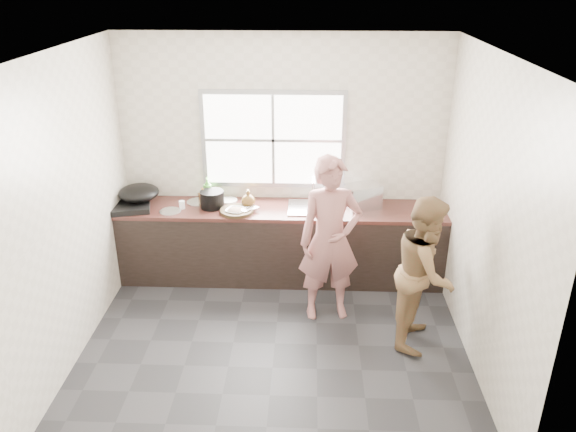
{
  "coord_description": "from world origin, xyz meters",
  "views": [
    {
      "loc": [
        0.3,
        -4.39,
        3.31
      ],
      "look_at": [
        0.1,
        0.65,
        1.05
      ],
      "focal_mm": 35.0,
      "sensor_mm": 36.0,
      "label": 1
    }
  ],
  "objects_px": {
    "bottle_brown_short": "(248,199)",
    "pot_lid_left": "(170,211)",
    "black_pot": "(212,199)",
    "dish_rack": "(363,196)",
    "woman": "(330,245)",
    "bottle_green": "(208,190)",
    "bowl_held": "(333,214)",
    "pot_lid_right": "(198,202)",
    "bowl_mince": "(235,211)",
    "glass_jar": "(182,205)",
    "cutting_board": "(237,211)",
    "bowl_crabs": "(329,214)",
    "burner": "(131,206)",
    "plate_food": "(228,200)",
    "person_side": "(425,272)",
    "wok": "(139,193)",
    "bottle_brown_tall": "(203,197)"
  },
  "relations": [
    {
      "from": "bottle_green",
      "to": "burner",
      "type": "distance_m",
      "value": 0.86
    },
    {
      "from": "black_pot",
      "to": "dish_rack",
      "type": "bearing_deg",
      "value": 2.0
    },
    {
      "from": "bowl_mince",
      "to": "glass_jar",
      "type": "xyz_separation_m",
      "value": [
        -0.6,
        0.11,
        0.02
      ]
    },
    {
      "from": "black_pot",
      "to": "pot_lid_right",
      "type": "relative_size",
      "value": 1.02
    },
    {
      "from": "bottle_green",
      "to": "pot_lid_left",
      "type": "height_order",
      "value": "bottle_green"
    },
    {
      "from": "glass_jar",
      "to": "pot_lid_left",
      "type": "xyz_separation_m",
      "value": [
        -0.11,
        -0.1,
        -0.04
      ]
    },
    {
      "from": "woman",
      "to": "bottle_brown_short",
      "type": "relative_size",
      "value": 8.61
    },
    {
      "from": "bowl_held",
      "to": "bottle_brown_tall",
      "type": "height_order",
      "value": "bottle_brown_tall"
    },
    {
      "from": "plate_food",
      "to": "bottle_brown_short",
      "type": "height_order",
      "value": "bottle_brown_short"
    },
    {
      "from": "black_pot",
      "to": "bottle_brown_short",
      "type": "bearing_deg",
      "value": 4.33
    },
    {
      "from": "woman",
      "to": "bottle_green",
      "type": "xyz_separation_m",
      "value": [
        -1.35,
        0.89,
        0.21
      ]
    },
    {
      "from": "bottle_brown_tall",
      "to": "pot_lid_left",
      "type": "distance_m",
      "value": 0.39
    },
    {
      "from": "woman",
      "to": "cutting_board",
      "type": "xyz_separation_m",
      "value": [
        -0.99,
        0.61,
        0.08
      ]
    },
    {
      "from": "dish_rack",
      "to": "pot_lid_left",
      "type": "xyz_separation_m",
      "value": [
        -2.1,
        -0.21,
        -0.13
      ]
    },
    {
      "from": "woman",
      "to": "bottle_brown_short",
      "type": "height_order",
      "value": "woman"
    },
    {
      "from": "bottle_green",
      "to": "bottle_brown_tall",
      "type": "relative_size",
      "value": 1.58
    },
    {
      "from": "woman",
      "to": "pot_lid_right",
      "type": "xyz_separation_m",
      "value": [
        -1.46,
        0.87,
        0.07
      ]
    },
    {
      "from": "pot_lid_left",
      "to": "wok",
      "type": "bearing_deg",
      "value": 153.93
    },
    {
      "from": "dish_rack",
      "to": "bottle_brown_short",
      "type": "bearing_deg",
      "value": 159.74
    },
    {
      "from": "bowl_mince",
      "to": "bottle_green",
      "type": "relative_size",
      "value": 0.7
    },
    {
      "from": "wok",
      "to": "dish_rack",
      "type": "xyz_separation_m",
      "value": [
        2.48,
        0.02,
        -0.01
      ]
    },
    {
      "from": "bowl_mince",
      "to": "plate_food",
      "type": "height_order",
      "value": "bowl_mince"
    },
    {
      "from": "bottle_brown_short",
      "to": "dish_rack",
      "type": "xyz_separation_m",
      "value": [
        1.26,
        0.03,
        0.04
      ]
    },
    {
      "from": "bowl_crabs",
      "to": "burner",
      "type": "height_order",
      "value": "burner"
    },
    {
      "from": "bowl_mince",
      "to": "pot_lid_right",
      "type": "distance_m",
      "value": 0.54
    },
    {
      "from": "pot_lid_right",
      "to": "glass_jar",
      "type": "bearing_deg",
      "value": -129.95
    },
    {
      "from": "plate_food",
      "to": "burner",
      "type": "distance_m",
      "value": 1.07
    },
    {
      "from": "bottle_brown_tall",
      "to": "dish_rack",
      "type": "distance_m",
      "value": 1.77
    },
    {
      "from": "glass_jar",
      "to": "dish_rack",
      "type": "xyz_separation_m",
      "value": [
        1.99,
        0.11,
        0.09
      ]
    },
    {
      "from": "woman",
      "to": "bottle_green",
      "type": "distance_m",
      "value": 1.63
    },
    {
      "from": "person_side",
      "to": "black_pot",
      "type": "relative_size",
      "value": 5.58
    },
    {
      "from": "person_side",
      "to": "bottle_brown_tall",
      "type": "height_order",
      "value": "person_side"
    },
    {
      "from": "glass_jar",
      "to": "bowl_mince",
      "type": "bearing_deg",
      "value": -10.2
    },
    {
      "from": "plate_food",
      "to": "bottle_green",
      "type": "height_order",
      "value": "bottle_green"
    },
    {
      "from": "bottle_green",
      "to": "pot_lid_right",
      "type": "xyz_separation_m",
      "value": [
        -0.11,
        -0.02,
        -0.14
      ]
    },
    {
      "from": "bottle_brown_short",
      "to": "pot_lid_left",
      "type": "height_order",
      "value": "bottle_brown_short"
    },
    {
      "from": "bowl_crabs",
      "to": "pot_lid_right",
      "type": "bearing_deg",
      "value": 167.4
    },
    {
      "from": "woman",
      "to": "dish_rack",
      "type": "height_order",
      "value": "woman"
    },
    {
      "from": "dish_rack",
      "to": "pot_lid_right",
      "type": "distance_m",
      "value": 1.85
    },
    {
      "from": "dish_rack",
      "to": "bottle_brown_tall",
      "type": "bearing_deg",
      "value": 158.35
    },
    {
      "from": "wok",
      "to": "woman",
      "type": "bearing_deg",
      "value": -20.51
    },
    {
      "from": "bottle_brown_tall",
      "to": "dish_rack",
      "type": "bearing_deg",
      "value": -0.12
    },
    {
      "from": "bowl_held",
      "to": "pot_lid_right",
      "type": "height_order",
      "value": "bowl_held"
    },
    {
      "from": "cutting_board",
      "to": "black_pot",
      "type": "xyz_separation_m",
      "value": [
        -0.29,
        0.14,
        0.08
      ]
    },
    {
      "from": "bowl_held",
      "to": "pot_lid_left",
      "type": "relative_size",
      "value": 0.79
    },
    {
      "from": "bowl_mince",
      "to": "bottle_brown_short",
      "type": "height_order",
      "value": "bottle_brown_short"
    },
    {
      "from": "bowl_mince",
      "to": "black_pot",
      "type": "relative_size",
      "value": 0.77
    },
    {
      "from": "woman",
      "to": "glass_jar",
      "type": "height_order",
      "value": "woman"
    },
    {
      "from": "bowl_mince",
      "to": "bottle_green",
      "type": "distance_m",
      "value": 0.48
    },
    {
      "from": "bowl_mince",
      "to": "bowl_crabs",
      "type": "relative_size",
      "value": 1.1
    }
  ]
}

